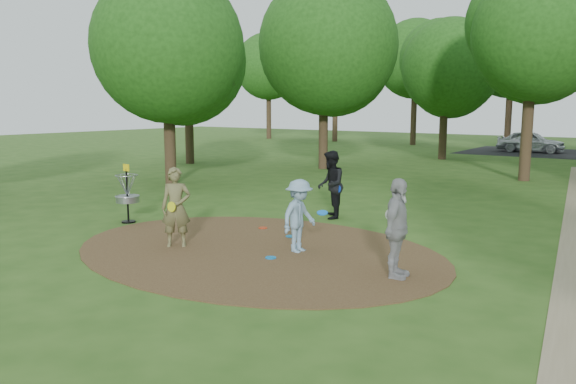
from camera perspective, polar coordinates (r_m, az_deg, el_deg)
The scene contains 12 objects.
ground at distance 11.99m, azimuth -3.34°, elevation -5.92°, with size 100.00×100.00×0.00m, color #2D5119.
dirt_clearing at distance 11.99m, azimuth -3.34°, elevation -5.88°, with size 8.40×8.40×0.02m, color #47301C.
player_observer_with_disc at distance 12.30m, azimuth -11.31°, elevation -1.56°, with size 0.75×0.73×1.74m.
player_throwing_with_disc at distance 11.65m, azimuth 1.14°, elevation -2.47°, with size 1.00×1.02×1.54m.
player_walking_with_disc at distance 15.19m, azimuth 4.35°, elevation 0.75°, with size 1.05×1.12×1.84m.
player_waiting_with_disc at distance 10.07m, azimuth 11.01°, elevation -3.69°, with size 0.59×1.11×1.79m.
disc_ground_cyan at distance 13.09m, azimuth 0.25°, elevation -4.51°, with size 0.22×0.22×0.02m, color #1776BA.
disc_ground_blue at distance 11.30m, azimuth -1.77°, elevation -6.68°, with size 0.22×0.22×0.02m, color #0B70C2.
disc_ground_red at distance 13.99m, azimuth -2.56°, elevation -3.65°, with size 0.22×0.22×0.02m, color #B52E12.
car_left at distance 39.81m, azimuth 23.43°, elevation 4.72°, with size 1.64×4.09×1.39m, color #AAAFB2.
disc_golf_basket at distance 15.18m, azimuth -16.03°, elevation 0.24°, with size 0.63×0.63×1.54m.
tree_ring at distance 20.90m, azimuth 18.90°, elevation 14.39°, with size 36.63×45.46×9.44m.
Camera 1 is at (7.27, -9.04, 3.05)m, focal length 35.00 mm.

